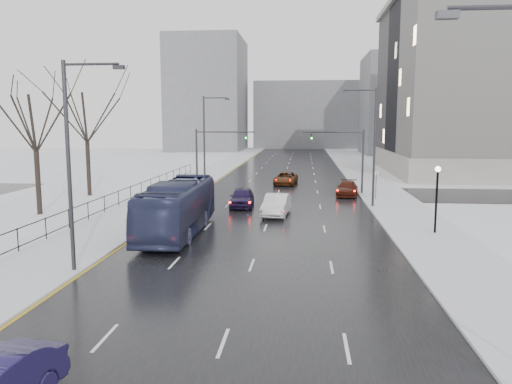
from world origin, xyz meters
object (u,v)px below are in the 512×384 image
(no_uturn_sign, at_px, (376,176))
(sedan_right_cross, at_px, (286,178))
(streetlight_l_near, at_px, (73,156))
(sedan_center_near, at_px, (242,197))
(lamppost_r_mid, at_px, (437,190))
(bus, at_px, (178,207))
(streetlight_r_mid, at_px, (372,141))
(sedan_right_near, at_px, (277,205))
(tree_park_e, at_px, (90,196))
(streetlight_l_far, at_px, (206,137))
(mast_signal_left, at_px, (207,153))
(sedan_right_far, at_px, (347,188))
(tree_park_d, at_px, (40,216))
(mast_signal_right, at_px, (352,153))

(no_uturn_sign, bearing_deg, sedan_right_cross, 128.63)
(streetlight_l_near, distance_m, sedan_center_near, 20.60)
(lamppost_r_mid, relative_size, bus, 0.35)
(streetlight_r_mid, relative_size, sedan_right_near, 2.00)
(tree_park_e, distance_m, streetlight_r_mid, 27.25)
(tree_park_e, xyz_separation_m, streetlight_l_far, (10.03, 8.00, 5.62))
(tree_park_e, xyz_separation_m, lamppost_r_mid, (29.20, -14.00, 2.94))
(mast_signal_left, xyz_separation_m, bus, (1.82, -19.15, -2.37))
(tree_park_e, relative_size, mast_signal_left, 2.08)
(bus, bearing_deg, sedan_right_far, 54.04)
(streetlight_l_far, xyz_separation_m, sedan_right_cross, (8.67, 2.89, -4.87))
(tree_park_d, height_order, mast_signal_right, mast_signal_right)
(lamppost_r_mid, distance_m, sedan_right_far, 17.39)
(tree_park_e, relative_size, sedan_right_far, 2.79)
(streetlight_r_mid, height_order, sedan_right_near, streetlight_r_mid)
(no_uturn_sign, xyz_separation_m, sedan_right_near, (-8.70, -8.34, -1.44))
(mast_signal_left, bearing_deg, sedan_right_far, -5.10)
(bus, relative_size, sedan_right_far, 2.52)
(lamppost_r_mid, distance_m, no_uturn_sign, 14.13)
(streetlight_r_mid, bearing_deg, sedan_right_far, 101.24)
(lamppost_r_mid, distance_m, mast_signal_right, 18.41)
(mast_signal_left, height_order, sedan_right_cross, mast_signal_left)
(tree_park_d, relative_size, sedan_center_near, 2.61)
(streetlight_l_near, distance_m, mast_signal_right, 32.03)
(streetlight_r_mid, bearing_deg, sedan_center_near, -176.09)
(mast_signal_right, xyz_separation_m, sedan_right_near, (-6.83, -12.34, -3.24))
(streetlight_l_near, xyz_separation_m, mast_signal_right, (15.49, 28.00, -1.51))
(no_uturn_sign, bearing_deg, streetlight_r_mid, -104.48)
(tree_park_d, distance_m, sedan_right_far, 27.74)
(streetlight_l_far, bearing_deg, streetlight_r_mid, -36.30)
(streetlight_r_mid, bearing_deg, sedan_right_cross, 117.25)
(streetlight_l_far, distance_m, bus, 23.62)
(no_uturn_sign, height_order, sedan_right_cross, no_uturn_sign)
(tree_park_d, bearing_deg, sedan_right_near, 5.18)
(tree_park_e, xyz_separation_m, streetlight_l_near, (10.03, -24.00, 5.62))
(tree_park_d, xyz_separation_m, sedan_right_far, (24.63, 12.74, 0.74))
(sedan_right_near, bearing_deg, streetlight_l_far, 123.29)
(sedan_center_near, bearing_deg, lamppost_r_mid, -36.80)
(streetlight_l_near, xyz_separation_m, mast_signal_left, (0.84, 28.00, -1.51))
(tree_park_d, distance_m, bus, 13.44)
(sedan_right_near, bearing_deg, tree_park_d, -169.47)
(tree_park_e, height_order, sedan_right_near, tree_park_e)
(tree_park_e, relative_size, sedan_right_near, 2.70)
(sedan_center_near, distance_m, sedan_right_cross, 15.94)
(tree_park_e, distance_m, sedan_right_cross, 21.65)
(streetlight_r_mid, xyz_separation_m, sedan_right_near, (-7.67, -4.34, -4.75))
(streetlight_l_far, bearing_deg, bus, -83.43)
(mast_signal_left, xyz_separation_m, sedan_right_cross, (7.83, 6.89, -3.35))
(tree_park_d, relative_size, mast_signal_left, 1.92)
(lamppost_r_mid, bearing_deg, tree_park_e, 154.38)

